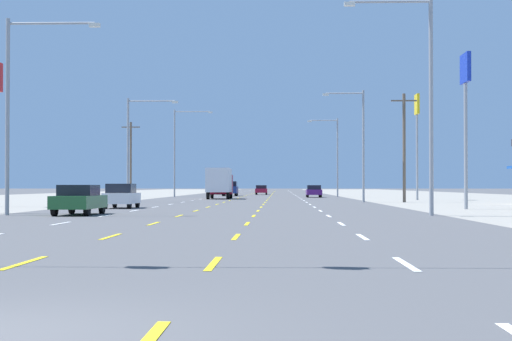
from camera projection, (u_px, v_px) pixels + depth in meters
ground_plane at (248, 201)px, 73.49m from camera, size 572.00×572.00×0.00m
lane_markings at (259, 195)px, 111.97m from camera, size 10.64×227.60×0.01m
sedan_far_left_nearest at (79, 199)px, 38.46m from camera, size 1.80×4.50×1.46m
hatchback_far_left_near at (122, 196)px, 49.75m from camera, size 1.72×3.90×1.54m
box_truck_inner_left_mid at (220, 182)px, 83.64m from camera, size 2.40×7.20×3.23m
sedan_far_right_midfar at (314, 191)px, 94.62m from camera, size 1.80×4.50×1.46m
suv_inner_left_far at (230, 188)px, 107.25m from camera, size 1.98×4.90×1.98m
sedan_center_turn_farther at (261, 190)px, 121.61m from camera, size 1.80×4.50×1.46m
sedan_far_left_farthest at (217, 190)px, 126.11m from camera, size 1.80×4.50×1.46m
pole_sign_right_row_1 at (465, 92)px, 47.81m from camera, size 0.24×1.96×9.41m
pole_sign_right_row_2 at (417, 122)px, 77.60m from camera, size 0.24×1.72×10.38m
streetlight_left_row_0 at (18, 100)px, 38.12m from camera, size 4.57×0.26×9.50m
streetlight_right_row_0 at (423, 89)px, 37.56m from camera, size 4.20×0.26×10.43m
streetlight_left_row_1 at (134, 141)px, 68.42m from camera, size 4.44×0.26×8.99m
streetlight_right_row_1 at (359, 138)px, 67.85m from camera, size 3.57×0.26×9.60m
streetlight_left_row_2 at (178, 146)px, 98.74m from camera, size 4.85×0.26×10.90m
streetlight_right_row_2 at (335, 152)px, 98.15m from camera, size 3.80×0.26×9.76m
utility_pole_right_row_1 at (404, 146)px, 67.18m from camera, size 2.20×0.26×9.24m
utility_pole_left_row_2 at (131, 158)px, 93.96m from camera, size 2.20×0.26×8.96m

